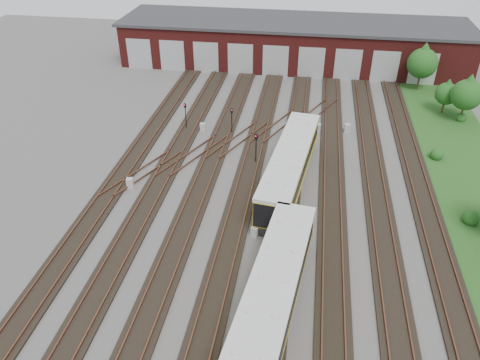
# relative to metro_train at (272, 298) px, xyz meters

# --- Properties ---
(ground) EXTENTS (120.00, 120.00, 0.00)m
(ground) POSITION_rel_metro_train_xyz_m (-2.00, 9.69, -2.04)
(ground) COLOR #464441
(ground) RESTS_ON ground
(track_network) EXTENTS (30.40, 70.00, 0.33)m
(track_network) POSITION_rel_metro_train_xyz_m (-2.17, 10.28, -1.93)
(track_network) COLOR black
(track_network) RESTS_ON ground
(maintenance_shed) EXTENTS (51.00, 12.50, 6.35)m
(maintenance_shed) POSITION_rel_metro_train_xyz_m (-2.01, 49.66, 1.17)
(maintenance_shed) COLOR #571715
(maintenance_shed) RESTS_ON ground
(grass_verge) EXTENTS (8.00, 55.00, 0.05)m
(grass_verge) POSITION_rel_metro_train_xyz_m (17.00, 19.69, -2.01)
(grass_verge) COLOR #1C4617
(grass_verge) RESTS_ON ground
(metro_train) EXTENTS (4.81, 48.36, 3.33)m
(metro_train) POSITION_rel_metro_train_xyz_m (0.00, 0.00, 0.00)
(metro_train) COLOR black
(metro_train) RESTS_ON ground
(signal_mast_0) EXTENTS (0.27, 0.25, 3.09)m
(signal_mast_0) POSITION_rel_metro_train_xyz_m (-12.33, 25.67, -0.06)
(signal_mast_0) COLOR black
(signal_mast_0) RESTS_ON ground
(signal_mast_1) EXTENTS (0.28, 0.27, 3.05)m
(signal_mast_1) POSITION_rel_metro_train_xyz_m (-7.01, 25.29, -0.07)
(signal_mast_1) COLOR black
(signal_mast_1) RESTS_ON ground
(signal_mast_2) EXTENTS (0.32, 0.30, 3.24)m
(signal_mast_2) POSITION_rel_metro_train_xyz_m (-3.57, 19.46, 0.06)
(signal_mast_2) COLOR black
(signal_mast_2) RESTS_ON ground
(signal_mast_3) EXTENTS (0.23, 0.22, 2.58)m
(signal_mast_3) POSITION_rel_metro_train_xyz_m (1.96, 25.46, -0.38)
(signal_mast_3) COLOR black
(signal_mast_3) RESTS_ON ground
(relay_cabinet_0) EXTENTS (0.70, 0.62, 1.02)m
(relay_cabinet_0) POSITION_rel_metro_train_xyz_m (-14.40, 13.19, -1.53)
(relay_cabinet_0) COLOR #ACAEB1
(relay_cabinet_0) RESTS_ON ground
(relay_cabinet_1) EXTENTS (0.59, 0.50, 0.94)m
(relay_cabinet_1) POSITION_rel_metro_train_xyz_m (-10.37, 25.41, -1.57)
(relay_cabinet_1) COLOR #ACAEB1
(relay_cabinet_1) RESTS_ON ground
(relay_cabinet_2) EXTENTS (0.67, 0.62, 0.91)m
(relay_cabinet_2) POSITION_rel_metro_train_xyz_m (-2.15, 8.20, -1.58)
(relay_cabinet_2) COLOR #ACAEB1
(relay_cabinet_2) RESTS_ON ground
(relay_cabinet_3) EXTENTS (0.64, 0.56, 1.00)m
(relay_cabinet_3) POSITION_rel_metro_train_xyz_m (5.66, 27.65, -1.54)
(relay_cabinet_3) COLOR #ACAEB1
(relay_cabinet_3) RESTS_ON ground
(relay_cabinet_4) EXTENTS (0.62, 0.54, 0.94)m
(relay_cabinet_4) POSITION_rel_metro_train_xyz_m (2.44, 27.27, -1.56)
(relay_cabinet_4) COLOR #ACAEB1
(relay_cabinet_4) RESTS_ON ground
(tree_0) EXTENTS (3.88, 3.88, 6.43)m
(tree_0) POSITION_rel_metro_train_xyz_m (15.32, 41.67, 2.10)
(tree_0) COLOR #352918
(tree_0) RESTS_ON ground
(tree_1) EXTENTS (2.64, 2.64, 4.37)m
(tree_1) POSITION_rel_metro_train_xyz_m (17.19, 34.64, 0.77)
(tree_1) COLOR #352918
(tree_1) RESTS_ON ground
(tree_2) EXTENTS (3.51, 3.51, 5.81)m
(tree_2) POSITION_rel_metro_train_xyz_m (18.83, 32.62, 1.70)
(tree_2) COLOR #352918
(tree_2) RESTS_ON ground
(bush_0) EXTENTS (1.34, 1.34, 1.34)m
(bush_0) POSITION_rel_metro_train_xyz_m (15.26, 12.75, -1.37)
(bush_0) COLOR #144914
(bush_0) RESTS_ON ground
(bush_1) EXTENTS (1.31, 1.31, 1.31)m
(bush_1) POSITION_rel_metro_train_xyz_m (14.46, 23.21, -1.38)
(bush_1) COLOR #144914
(bush_1) RESTS_ON ground
(bush_2) EXTENTS (1.12, 1.12, 1.12)m
(bush_2) POSITION_rel_metro_train_xyz_m (18.92, 32.68, -1.48)
(bush_2) COLOR #144914
(bush_2) RESTS_ON ground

